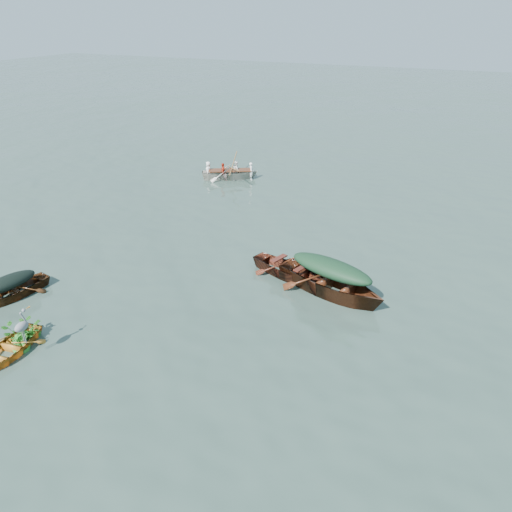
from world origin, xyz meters
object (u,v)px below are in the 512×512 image
(dark_covered_boat, at_px, (11,298))
(heron, at_px, (23,331))
(yellow_dinghy, at_px, (10,355))
(open_wooden_boat, at_px, (290,278))
(rowed_boat, at_px, (230,179))
(green_tarp_boat, at_px, (329,294))

(dark_covered_boat, distance_m, heron, 3.45)
(yellow_dinghy, distance_m, open_wooden_boat, 8.45)
(dark_covered_boat, bearing_deg, heron, -22.90)
(open_wooden_boat, distance_m, rowed_boat, 10.83)
(green_tarp_boat, bearing_deg, rowed_boat, 59.13)
(dark_covered_boat, distance_m, rowed_boat, 13.33)
(dark_covered_boat, xyz_separation_m, rowed_boat, (0.60, 13.32, 0.00))
(rowed_boat, bearing_deg, open_wooden_boat, -170.45)
(rowed_boat, bearing_deg, dark_covered_boat, 149.03)
(green_tarp_boat, height_order, rowed_boat, green_tarp_boat)
(rowed_boat, bearing_deg, heron, 159.77)
(yellow_dinghy, xyz_separation_m, green_tarp_boat, (6.51, 6.34, 0.00))
(yellow_dinghy, relative_size, dark_covered_boat, 0.82)
(yellow_dinghy, height_order, green_tarp_boat, green_tarp_boat)
(heron, bearing_deg, dark_covered_boat, 136.94)
(heron, bearing_deg, green_tarp_boat, 37.20)
(yellow_dinghy, relative_size, heron, 2.88)
(heron, bearing_deg, rowed_boat, 89.27)
(yellow_dinghy, bearing_deg, rowed_boat, 87.23)
(dark_covered_boat, bearing_deg, green_tarp_boat, 37.53)
(rowed_boat, height_order, heron, heron)
(dark_covered_boat, relative_size, green_tarp_boat, 0.64)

